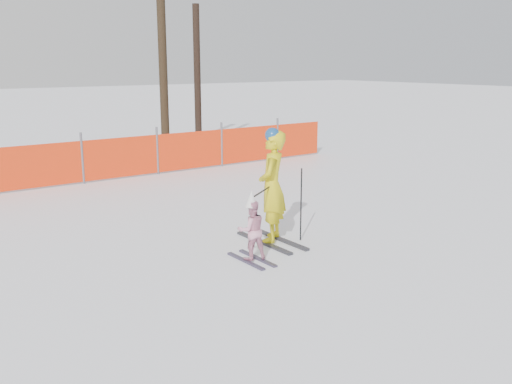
% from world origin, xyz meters
% --- Properties ---
extents(ground, '(120.00, 120.00, 0.00)m').
position_xyz_m(ground, '(0.00, 0.00, 0.00)').
color(ground, white).
rests_on(ground, ground).
extents(adult, '(0.78, 1.41, 1.89)m').
position_xyz_m(adult, '(0.60, 0.88, 0.95)').
color(adult, black).
rests_on(adult, ground).
extents(child, '(0.51, 0.89, 1.08)m').
position_xyz_m(child, '(-0.19, 0.34, 0.49)').
color(child, black).
rests_on(child, ground).
extents(ski_poles, '(1.16, 0.42, 1.22)m').
position_xyz_m(ski_poles, '(0.74, 0.65, 0.74)').
color(ski_poles, black).
rests_on(ski_poles, ground).
extents(safety_fence, '(17.65, 0.06, 1.25)m').
position_xyz_m(safety_fence, '(-1.55, 7.22, 0.56)').
color(safety_fence, '#595960').
rests_on(safety_fence, ground).
extents(tree_trunks, '(1.84, 0.79, 5.60)m').
position_xyz_m(tree_trunks, '(4.40, 11.01, 2.65)').
color(tree_trunks, black).
rests_on(tree_trunks, ground).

